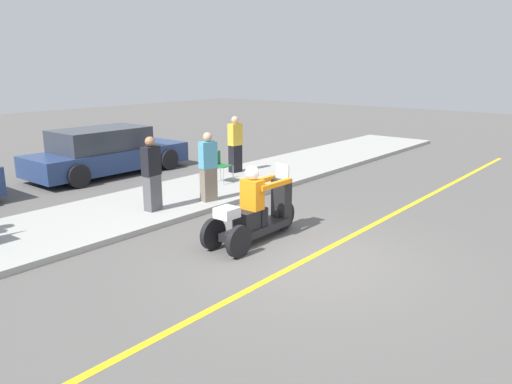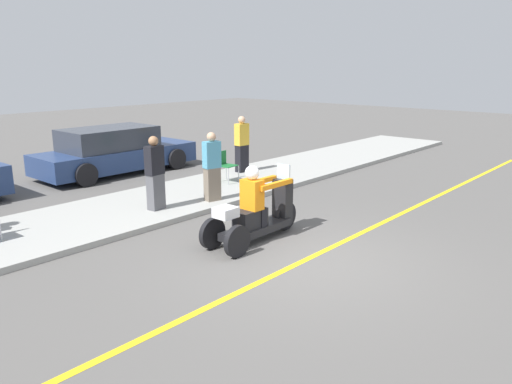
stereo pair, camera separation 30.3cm
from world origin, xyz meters
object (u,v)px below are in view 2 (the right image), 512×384
spectator_end_of_line (212,168)px  spectator_mid_group (242,145)px  motorcycle_trike (256,214)px  spectator_with_child (155,174)px  folding_chair_curbside (224,163)px  parked_car_lot_center (114,152)px

spectator_end_of_line → spectator_mid_group: (2.81, 1.68, 0.02)m
motorcycle_trike → spectator_with_child: 2.79m
folding_chair_curbside → parked_car_lot_center: parked_car_lot_center is taller
motorcycle_trike → spectator_end_of_line: (1.14, 2.37, 0.37)m
spectator_mid_group → spectator_end_of_line: bearing=-149.2°
spectator_mid_group → folding_chair_curbside: spectator_mid_group is taller
motorcycle_trike → parked_car_lot_center: (1.66, 7.16, 0.15)m
spectator_mid_group → folding_chair_curbside: bearing=-157.7°
motorcycle_trike → parked_car_lot_center: motorcycle_trike is taller
spectator_end_of_line → folding_chair_curbside: 1.96m
spectator_end_of_line → folding_chair_curbside: bearing=36.8°
spectator_end_of_line → spectator_with_child: size_ratio=0.99×
spectator_with_child → folding_chair_curbside: spectator_with_child is taller
spectator_mid_group → parked_car_lot_center: bearing=126.4°
motorcycle_trike → spectator_with_child: spectator_with_child is taller
folding_chair_curbside → motorcycle_trike: bearing=-127.4°
spectator_end_of_line → parked_car_lot_center: bearing=83.9°
spectator_mid_group → parked_car_lot_center: size_ratio=0.34×
spectator_end_of_line → parked_car_lot_center: size_ratio=0.33×
folding_chair_curbside → parked_car_lot_center: bearing=106.1°
spectator_mid_group → spectator_with_child: (-4.14, -1.29, -0.01)m
spectator_with_child → parked_car_lot_center: 4.78m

